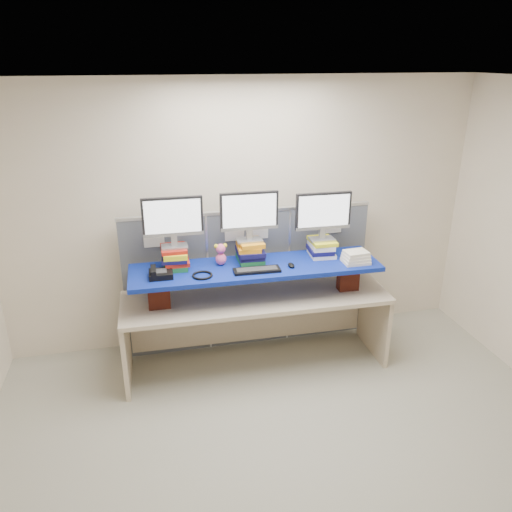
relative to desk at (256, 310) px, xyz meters
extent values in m
cube|color=beige|center=(0.02, -1.33, 0.77)|extent=(5.00, 4.00, 2.80)
cube|color=#ACA896|center=(0.02, -1.33, -0.63)|extent=(5.00, 4.00, 0.01)
cube|color=white|center=(0.02, -1.33, 2.17)|extent=(5.00, 4.00, 0.01)
cube|color=#525660|center=(-0.84, 0.45, 0.12)|extent=(0.85, 0.05, 1.50)
cube|color=#525660|center=(0.02, 0.45, 0.12)|extent=(0.85, 0.05, 1.50)
cube|color=#525660|center=(0.89, 0.45, 0.12)|extent=(0.85, 0.05, 1.50)
cube|color=silver|center=(0.02, 0.45, 0.89)|extent=(2.60, 0.06, 0.03)
cube|color=white|center=(-0.93, 0.42, 0.67)|extent=(0.20, 0.00, 0.16)
cube|color=white|center=(-0.13, 0.42, 0.67)|extent=(0.20, 0.00, 0.16)
cube|color=white|center=(0.12, 0.42, 0.67)|extent=(0.20, 0.00, 0.16)
cube|color=white|center=(0.92, 0.42, 0.67)|extent=(0.20, 0.00, 0.16)
cube|color=beige|center=(0.00, 0.00, 0.14)|extent=(2.61, 0.80, 0.04)
cube|color=beige|center=(-1.27, 0.02, -0.26)|extent=(0.06, 0.70, 0.75)
cube|color=beige|center=(1.27, -0.02, -0.26)|extent=(0.06, 0.70, 0.75)
cube|color=maroon|center=(-0.93, -0.03, 0.30)|extent=(0.20, 0.11, 0.27)
cube|color=maroon|center=(0.92, -0.07, 0.30)|extent=(0.20, 0.11, 0.27)
cube|color=#0C2097|center=(0.00, 0.00, 0.45)|extent=(2.39, 0.64, 0.04)
cube|color=#1B6831|center=(-0.75, 0.13, 0.50)|extent=(0.23, 0.29, 0.05)
cube|color=#A11C12|center=(-0.74, 0.12, 0.54)|extent=(0.23, 0.26, 0.04)
cube|color=#111048|center=(-0.76, 0.13, 0.58)|extent=(0.25, 0.29, 0.04)
cube|color=yellow|center=(-0.74, 0.13, 0.62)|extent=(0.24, 0.29, 0.05)
cube|color=#A11C12|center=(-0.76, 0.14, 0.66)|extent=(0.23, 0.27, 0.03)
cube|color=#1B6831|center=(-0.03, 0.12, 0.50)|extent=(0.24, 0.29, 0.05)
cube|color=#111048|center=(-0.03, 0.13, 0.54)|extent=(0.25, 0.30, 0.04)
cube|color=#111048|center=(-0.03, 0.11, 0.58)|extent=(0.25, 0.30, 0.04)
cube|color=orange|center=(-0.04, 0.12, 0.63)|extent=(0.23, 0.29, 0.04)
cube|color=orange|center=(-0.03, 0.12, 0.67)|extent=(0.23, 0.27, 0.04)
cube|color=white|center=(0.70, 0.11, 0.50)|extent=(0.25, 0.28, 0.04)
cube|color=#111048|center=(0.68, 0.11, 0.54)|extent=(0.24, 0.29, 0.04)
cube|color=white|center=(0.69, 0.12, 0.58)|extent=(0.23, 0.28, 0.05)
cube|color=yellow|center=(0.70, 0.12, 0.63)|extent=(0.24, 0.29, 0.03)
cube|color=#95959A|center=(-0.75, 0.13, 0.69)|extent=(0.25, 0.16, 0.02)
cube|color=#95959A|center=(-0.75, 0.13, 0.75)|extent=(0.06, 0.05, 0.10)
cube|color=black|center=(-0.75, 0.13, 0.98)|extent=(0.55, 0.05, 0.36)
cube|color=white|center=(-0.75, 0.11, 0.98)|extent=(0.51, 0.01, 0.32)
cube|color=#95959A|center=(-0.04, 0.12, 0.70)|extent=(0.25, 0.16, 0.02)
cube|color=#95959A|center=(-0.04, 0.12, 0.76)|extent=(0.06, 0.05, 0.10)
cube|color=black|center=(-0.04, 0.12, 0.99)|extent=(0.55, 0.05, 0.36)
cube|color=white|center=(-0.04, 0.10, 0.99)|extent=(0.51, 0.01, 0.32)
cube|color=#95959A|center=(0.69, 0.11, 0.65)|extent=(0.25, 0.16, 0.02)
cube|color=#95959A|center=(0.69, 0.11, 0.71)|extent=(0.06, 0.05, 0.10)
cube|color=black|center=(0.69, 0.11, 0.94)|extent=(0.55, 0.05, 0.36)
cube|color=white|center=(0.69, 0.09, 0.94)|extent=(0.51, 0.01, 0.32)
cube|color=black|center=(-0.02, -0.13, 0.49)|extent=(0.44, 0.16, 0.02)
cube|color=#2C2C2E|center=(-0.02, -0.13, 0.50)|extent=(0.38, 0.11, 0.00)
ellipsoid|color=black|center=(0.32, -0.10, 0.49)|extent=(0.09, 0.12, 0.03)
cube|color=black|center=(-0.90, -0.05, 0.50)|extent=(0.22, 0.19, 0.05)
cube|color=#2C2C2E|center=(-0.90, -0.05, 0.53)|extent=(0.11, 0.11, 0.01)
cube|color=black|center=(-0.96, -0.05, 0.55)|extent=(0.05, 0.19, 0.04)
torus|color=black|center=(-0.53, -0.13, 0.49)|extent=(0.23, 0.23, 0.02)
ellipsoid|color=#F45D98|center=(-0.32, 0.10, 0.54)|extent=(0.10, 0.09, 0.12)
sphere|color=#F45D98|center=(-0.32, 0.10, 0.64)|extent=(0.09, 0.09, 0.09)
sphere|color=yellow|center=(-0.36, 0.10, 0.67)|extent=(0.04, 0.04, 0.04)
sphere|color=yellow|center=(-0.28, 0.10, 0.67)|extent=(0.04, 0.04, 0.04)
cube|color=white|center=(0.95, -0.14, 0.49)|extent=(0.25, 0.20, 0.03)
cube|color=white|center=(0.95, -0.14, 0.52)|extent=(0.24, 0.19, 0.03)
cube|color=white|center=(0.95, -0.14, 0.55)|extent=(0.23, 0.18, 0.03)
cube|color=white|center=(0.95, -0.14, 0.58)|extent=(0.22, 0.17, 0.03)
camera|label=1|loc=(-0.99, -4.25, 2.34)|focal=35.00mm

